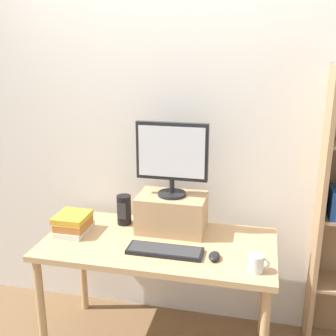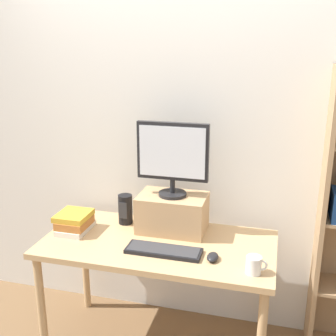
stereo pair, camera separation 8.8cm
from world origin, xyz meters
The scene contains 9 objects.
back_wall centered at (0.00, 0.47, 1.30)m, with size 7.00×0.08×2.60m.
desk centered at (0.00, 0.00, 0.69)m, with size 1.41×0.70×0.78m.
riser_box centered at (0.04, 0.18, 0.89)m, with size 0.43×0.28×0.24m.
computer_monitor centered at (0.04, 0.18, 1.27)m, with size 0.45×0.18×0.47m.
keyboard centered at (0.07, -0.13, 0.79)m, with size 0.44×0.15×0.02m.
computer_mouse centered at (0.36, -0.14, 0.79)m, with size 0.06×0.10×0.04m.
book_stack centered at (-0.56, 0.01, 0.84)m, with size 0.20×0.25×0.12m.
coffee_mug centered at (0.59, -0.22, 0.82)m, with size 0.11×0.08×0.09m.
desk_speaker centered at (-0.28, 0.20, 0.88)m, with size 0.09×0.10×0.20m.
Camera 2 is at (0.66, -2.22, 1.95)m, focal length 45.00 mm.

